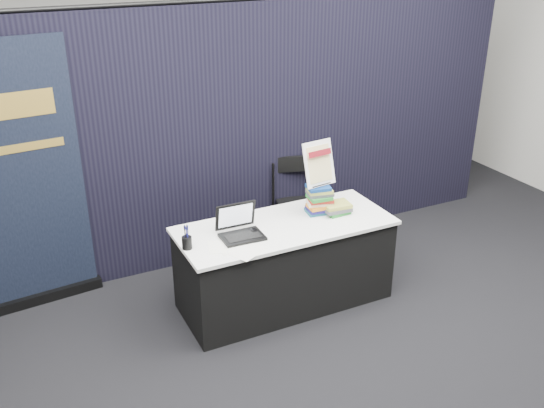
{
  "coord_description": "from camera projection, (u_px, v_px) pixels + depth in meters",
  "views": [
    {
      "loc": [
        -2.07,
        -3.41,
        2.98
      ],
      "look_at": [
        -0.12,
        0.55,
        0.96
      ],
      "focal_mm": 40.0,
      "sensor_mm": 36.0,
      "label": 1
    }
  ],
  "objects": [
    {
      "name": "floor",
      "position": [
        316.0,
        335.0,
        4.85
      ],
      "size": [
        8.0,
        8.0,
        0.0
      ],
      "primitive_type": "plane",
      "color": "black",
      "rests_on": "ground"
    },
    {
      "name": "wall_back",
      "position": [
        156.0,
        38.0,
        7.39
      ],
      "size": [
        8.0,
        0.02,
        3.5
      ],
      "primitive_type": "cube",
      "color": "#BAB8B0",
      "rests_on": "floor"
    },
    {
      "name": "drape_partition",
      "position": [
        234.0,
        136.0,
        5.66
      ],
      "size": [
        6.0,
        0.08,
        2.4
      ],
      "primitive_type": "cube",
      "color": "black",
      "rests_on": "floor"
    },
    {
      "name": "display_table",
      "position": [
        285.0,
        264.0,
        5.15
      ],
      "size": [
        1.8,
        0.75,
        0.75
      ],
      "color": "black",
      "rests_on": "floor"
    },
    {
      "name": "laptop",
      "position": [
        240.0,
        229.0,
        4.78
      ],
      "size": [
        0.34,
        0.27,
        0.25
      ],
      "rotation": [
        0.0,
        0.0,
        -0.02
      ],
      "color": "black",
      "rests_on": "display_table"
    },
    {
      "name": "mouse",
      "position": [
        253.0,
        231.0,
        4.85
      ],
      "size": [
        0.08,
        0.12,
        0.03
      ],
      "primitive_type": "ellipsoid",
      "rotation": [
        0.0,
        0.0,
        0.15
      ],
      "color": "black",
      "rests_on": "display_table"
    },
    {
      "name": "brochure_left",
      "position": [
        233.0,
        247.0,
        4.64
      ],
      "size": [
        0.27,
        0.21,
        0.0
      ],
      "primitive_type": "cube",
      "rotation": [
        0.0,
        0.0,
        0.11
      ],
      "color": "white",
      "rests_on": "display_table"
    },
    {
      "name": "brochure_mid",
      "position": [
        227.0,
        246.0,
        4.65
      ],
      "size": [
        0.34,
        0.28,
        0.0
      ],
      "primitive_type": "cube",
      "rotation": [
        0.0,
        0.0,
        -0.26
      ],
      "color": "white",
      "rests_on": "display_table"
    },
    {
      "name": "brochure_right",
      "position": [
        248.0,
        251.0,
        4.57
      ],
      "size": [
        0.32,
        0.28,
        0.0
      ],
      "primitive_type": "cube",
      "rotation": [
        0.0,
        0.0,
        0.48
      ],
      "color": "white",
      "rests_on": "display_table"
    },
    {
      "name": "pen_cup",
      "position": [
        187.0,
        243.0,
        4.59
      ],
      "size": [
        0.08,
        0.08,
        0.1
      ],
      "primitive_type": "cylinder",
      "rotation": [
        0.0,
        0.0,
        0.09
      ],
      "color": "black",
      "rests_on": "display_table"
    },
    {
      "name": "book_stack_tall",
      "position": [
        320.0,
        199.0,
        5.14
      ],
      "size": [
        0.23,
        0.19,
        0.25
      ],
      "rotation": [
        0.0,
        0.0,
        -0.19
      ],
      "color": "#1B5869",
      "rests_on": "display_table"
    },
    {
      "name": "book_stack_short",
      "position": [
        336.0,
        208.0,
        5.17
      ],
      "size": [
        0.22,
        0.17,
        0.09
      ],
      "rotation": [
        0.0,
        0.0,
        -0.04
      ],
      "color": "#1F7528",
      "rests_on": "display_table"
    },
    {
      "name": "info_sign",
      "position": [
        319.0,
        164.0,
        5.04
      ],
      "size": [
        0.3,
        0.16,
        0.39
      ],
      "rotation": [
        0.0,
        0.0,
        0.13
      ],
      "color": "black",
      "rests_on": "book_stack_tall"
    },
    {
      "name": "pullup_banner",
      "position": [
        28.0,
        195.0,
        4.91
      ],
      "size": [
        0.96,
        0.19,
        2.25
      ],
      "rotation": [
        0.0,
        0.0,
        0.09
      ],
      "color": "black",
      "rests_on": "floor"
    },
    {
      "name": "stacking_chair",
      "position": [
        298.0,
        201.0,
        5.99
      ],
      "size": [
        0.52,
        0.53,
        0.93
      ],
      "rotation": [
        0.0,
        0.0,
        -0.28
      ],
      "color": "black",
      "rests_on": "floor"
    }
  ]
}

